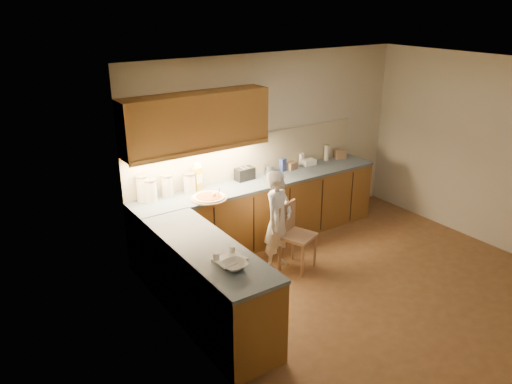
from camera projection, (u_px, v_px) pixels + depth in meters
room at (376, 153)px, 5.52m from camera, size 4.54×4.50×2.62m
l_counter at (246, 232)px, 6.45m from camera, size 3.77×2.62×0.92m
backsplash at (250, 155)px, 7.03m from camera, size 3.75×0.02×0.58m
upper_cabinets at (196, 121)px, 6.20m from camera, size 1.95×0.36×0.73m
pizza_on_board at (209, 197)px, 6.26m from camera, size 0.46×0.46×0.19m
child at (278, 221)px, 6.29m from camera, size 0.57×0.49×1.32m
wooden_chair at (293, 232)px, 6.35m from camera, size 0.50×0.50×0.87m
mixing_bowl at (234, 265)px, 4.66m from camera, size 0.26×0.26×0.06m
canister_a at (143, 188)px, 6.14m from camera, size 0.17×0.17×0.34m
canister_b at (150, 190)px, 6.15m from camera, size 0.17×0.17×0.29m
canister_c at (167, 186)px, 6.30m from camera, size 0.16×0.16×0.29m
canister_d at (189, 182)px, 6.45m from camera, size 0.16×0.16×0.26m
oil_jug at (198, 177)px, 6.54m from camera, size 0.14×0.11×0.36m
toaster at (245, 174)px, 6.90m from camera, size 0.28×0.17×0.18m
steel_pot at (269, 170)px, 7.15m from camera, size 0.16×0.16×0.12m
blue_box at (283, 165)px, 7.24m from camera, size 0.11×0.09×0.19m
card_box_a at (292, 166)px, 7.34m from camera, size 0.17×0.13×0.11m
white_bottle at (302, 160)px, 7.51m from camera, size 0.06×0.06×0.17m
flat_pack at (309, 162)px, 7.53m from camera, size 0.21×0.15×0.08m
tall_jar at (327, 152)px, 7.71m from camera, size 0.08×0.08×0.25m
card_box_b at (340, 154)px, 7.85m from camera, size 0.20×0.18×0.13m
dough_cloth at (230, 260)px, 4.80m from camera, size 0.30×0.25×0.02m
spice_jar_a at (216, 257)px, 4.78m from camera, size 0.07×0.07×0.08m
spice_jar_b at (232, 250)px, 4.92m from camera, size 0.08×0.08×0.08m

